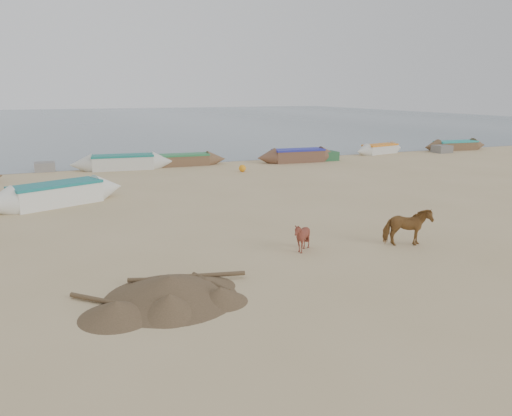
{
  "coord_description": "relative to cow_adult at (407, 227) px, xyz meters",
  "views": [
    {
      "loc": [
        -6.44,
        -11.31,
        4.9
      ],
      "look_at": [
        0.0,
        4.0,
        1.0
      ],
      "focal_mm": 35.0,
      "sensor_mm": 36.0,
      "label": 1
    }
  ],
  "objects": [
    {
      "name": "ground",
      "position": [
        -4.07,
        -1.09,
        -0.63
      ],
      "size": [
        140.0,
        140.0,
        0.0
      ],
      "primitive_type": "plane",
      "color": "tan",
      "rests_on": "ground"
    },
    {
      "name": "cow_adult",
      "position": [
        0.0,
        0.0,
        0.0
      ],
      "size": [
        1.62,
        1.14,
        1.25
      ],
      "primitive_type": "imported",
      "rotation": [
        0.0,
        0.0,
        1.22
      ],
      "color": "brown",
      "rests_on": "ground"
    },
    {
      "name": "near_canoe",
      "position": [
        -10.28,
        10.78,
        -0.13
      ],
      "size": [
        6.44,
        3.76,
        0.99
      ],
      "primitive_type": null,
      "rotation": [
        0.0,
        0.0,
        0.4
      ],
      "color": "white",
      "rests_on": "ground"
    },
    {
      "name": "sea",
      "position": [
        -4.07,
        80.91,
        -0.62
      ],
      "size": [
        160.0,
        160.0,
        0.0
      ],
      "primitive_type": "plane",
      "color": "slate",
      "rests_on": "ground"
    },
    {
      "name": "debris_pile",
      "position": [
        -8.04,
        -1.18,
        -0.34
      ],
      "size": [
        3.56,
        3.56,
        0.56
      ],
      "primitive_type": "cone",
      "rotation": [
        0.0,
        0.0,
        -0.1
      ],
      "color": "brown",
      "rests_on": "ground"
    },
    {
      "name": "waterline_canoes",
      "position": [
        -4.5,
        19.56,
        -0.2
      ],
      "size": [
        59.96,
        5.04,
        0.95
      ],
      "color": "brown",
      "rests_on": "ground"
    },
    {
      "name": "beach_clutter",
      "position": [
        -0.76,
        18.92,
        -0.33
      ],
      "size": [
        46.93,
        5.82,
        0.64
      ],
      "color": "#2B6036",
      "rests_on": "ground"
    },
    {
      "name": "calf_front",
      "position": [
        -3.42,
        0.76,
        -0.15
      ],
      "size": [
        0.88,
        0.78,
        0.96
      ],
      "primitive_type": "imported",
      "rotation": [
        0.0,
        0.0,
        -1.58
      ],
      "color": "maroon",
      "rests_on": "ground"
    }
  ]
}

